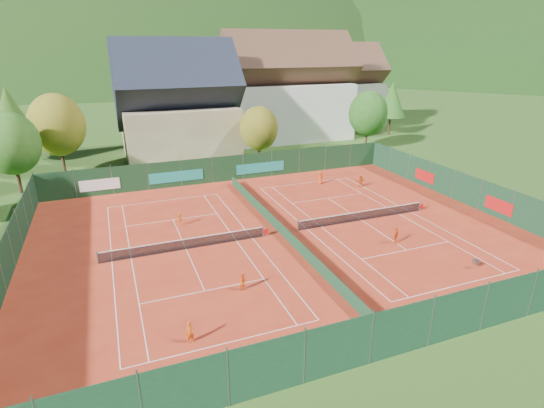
{
  "coord_description": "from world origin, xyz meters",
  "views": [
    {
      "loc": [
        -12.6,
        -30.13,
        15.03
      ],
      "look_at": [
        0.0,
        2.0,
        2.0
      ],
      "focal_mm": 28.0,
      "sensor_mm": 36.0,
      "label": 1
    }
  ],
  "objects": [
    {
      "name": "tennis_net_right",
      "position": [
        8.15,
        0.0,
        0.51
      ],
      "size": [
        13.3,
        0.1,
        1.02
      ],
      "color": "#59595B",
      "rests_on": "ground"
    },
    {
      "name": "tree_west_back",
      "position": [
        -24.0,
        34.0,
        6.74
      ],
      "size": [
        5.6,
        5.6,
        10.0
      ],
      "color": "#4C2C1B",
      "rests_on": "ground"
    },
    {
      "name": "court_markings_left",
      "position": [
        -8.0,
        0.0,
        0.01
      ],
      "size": [
        11.03,
        23.83,
        0.0
      ],
      "color": "white",
      "rests_on": "ground"
    },
    {
      "name": "court_divider",
      "position": [
        0.0,
        0.0,
        0.5
      ],
      "size": [
        0.03,
        28.8,
        1.0
      ],
      "color": "#143821",
      "rests_on": "ground"
    },
    {
      "name": "tree_east_mid",
      "position": [
        34.0,
        32.0,
        6.06
      ],
      "size": [
        5.04,
        5.04,
        9.0
      ],
      "color": "#482A19",
      "rests_on": "ground"
    },
    {
      "name": "player_right_near",
      "position": [
        7.87,
        -5.08,
        0.69
      ],
      "size": [
        0.86,
        0.72,
        1.38
      ],
      "primitive_type": "imported",
      "rotation": [
        0.0,
        0.0,
        0.57
      ],
      "color": "#F35815",
      "rests_on": "ground"
    },
    {
      "name": "player_right_far_a",
      "position": [
        9.44,
        10.97,
        0.75
      ],
      "size": [
        0.83,
        0.64,
        1.49
      ],
      "primitive_type": "imported",
      "rotation": [
        0.0,
        0.0,
        3.4
      ],
      "color": "#E94914",
      "rests_on": "ground"
    },
    {
      "name": "fence_west",
      "position": [
        -20.0,
        0.0,
        1.5
      ],
      "size": [
        0.04,
        32.0,
        3.0
      ],
      "color": "#12331D",
      "rests_on": "ground"
    },
    {
      "name": "hotel_block_a",
      "position": [
        16.0,
        36.0,
        7.38
      ],
      "size": [
        21.6,
        11.0,
        17.25
      ],
      "color": "silver",
      "rests_on": "ground"
    },
    {
      "name": "ground",
      "position": [
        0.0,
        0.0,
        -0.02
      ],
      "size": [
        600.0,
        600.0,
        0.0
      ],
      "primitive_type": "plane",
      "color": "#2A5019",
      "rests_on": "ground"
    },
    {
      "name": "loose_ball_3",
      "position": [
        -4.9,
        5.63,
        0.03
      ],
      "size": [
        0.07,
        0.07,
        0.07
      ],
      "primitive_type": "sphere",
      "color": "#CCD833",
      "rests_on": "ground"
    },
    {
      "name": "mountain_backdrop",
      "position": [
        28.54,
        233.48,
        -39.64
      ],
      "size": [
        820.0,
        530.0,
        242.0
      ],
      "color": "black",
      "rests_on": "ground"
    },
    {
      "name": "fence_north",
      "position": [
        -0.46,
        15.99,
        1.47
      ],
      "size": [
        40.0,
        0.1,
        3.0
      ],
      "color": "#123219",
      "rests_on": "ground"
    },
    {
      "name": "tree_east_back",
      "position": [
        26.0,
        40.0,
        6.74
      ],
      "size": [
        7.15,
        7.15,
        10.86
      ],
      "color": "#473219",
      "rests_on": "ground"
    },
    {
      "name": "chalet",
      "position": [
        -3.0,
        30.0,
        6.62
      ],
      "size": [
        16.2,
        12.0,
        16.0
      ],
      "color": "#C2B289",
      "rests_on": "ground"
    },
    {
      "name": "tree_west_mid",
      "position": [
        -18.0,
        26.0,
        6.07
      ],
      "size": [
        6.44,
        6.44,
        9.78
      ],
      "color": "#472A19",
      "rests_on": "ground"
    },
    {
      "name": "player_left_near",
      "position": [
        -9.86,
        -11.17,
        0.65
      ],
      "size": [
        0.49,
        0.33,
        1.31
      ],
      "primitive_type": "imported",
      "rotation": [
        0.0,
        0.0,
        0.05
      ],
      "color": "#DA5513",
      "rests_on": "ground"
    },
    {
      "name": "court_markings_right",
      "position": [
        8.0,
        0.0,
        0.01
      ],
      "size": [
        11.03,
        23.83,
        0.0
      ],
      "color": "white",
      "rests_on": "ground"
    },
    {
      "name": "player_left_mid",
      "position": [
        -5.63,
        -7.28,
        0.63
      ],
      "size": [
        0.67,
        0.56,
        1.26
      ],
      "primitive_type": "imported",
      "rotation": [
        0.0,
        0.0,
        0.14
      ],
      "color": "orange",
      "rests_on": "ground"
    },
    {
      "name": "tennis_net_left",
      "position": [
        -7.85,
        0.0,
        0.51
      ],
      "size": [
        13.3,
        0.1,
        1.02
      ],
      "color": "#59595B",
      "rests_on": "ground"
    },
    {
      "name": "player_right_far_b",
      "position": [
        13.15,
        8.37,
        0.68
      ],
      "size": [
        1.29,
        0.48,
        1.37
      ],
      "primitive_type": "imported",
      "rotation": [
        0.0,
        0.0,
        3.2
      ],
      "color": "#D15312",
      "rests_on": "ground"
    },
    {
      "name": "loose_ball_0",
      "position": [
        -6.79,
        -5.88,
        0.03
      ],
      "size": [
        0.07,
        0.07,
        0.07
      ],
      "primitive_type": "sphere",
      "color": "#CCD833",
      "rests_on": "ground"
    },
    {
      "name": "loose_ball_4",
      "position": [
        12.46,
        -0.53,
        0.03
      ],
      "size": [
        0.07,
        0.07,
        0.07
      ],
      "primitive_type": "sphere",
      "color": "#CCD833",
      "rests_on": "ground"
    },
    {
      "name": "clay_pad",
      "position": [
        0.0,
        0.0,
        0.01
      ],
      "size": [
        40.0,
        32.0,
        0.01
      ],
      "primitive_type": "cube",
      "color": "#B4301A",
      "rests_on": "ground"
    },
    {
      "name": "ball_hopper",
      "position": [
        10.66,
        -10.56,
        0.56
      ],
      "size": [
        0.34,
        0.34,
        0.8
      ],
      "color": "slate",
      "rests_on": "ground"
    },
    {
      "name": "player_left_far",
      "position": [
        -7.62,
        4.87,
        0.6
      ],
      "size": [
        0.82,
        0.54,
        1.2
      ],
      "primitive_type": "imported",
      "rotation": [
        0.0,
        0.0,
        3.01
      ],
      "color": "#D05212",
      "rests_on": "ground"
    },
    {
      "name": "tree_east_front",
      "position": [
        24.0,
        24.0,
        5.39
      ],
      "size": [
        5.72,
        5.72,
        8.69
      ],
      "color": "#4C351B",
      "rests_on": "ground"
    },
    {
      "name": "tree_west_front",
      "position": [
        -22.0,
        20.0,
        5.39
      ],
      "size": [
        5.72,
        5.72,
        8.69
      ],
      "color": "#442818",
      "rests_on": "ground"
    },
    {
      "name": "hotel_block_b",
      "position": [
        30.0,
        44.0,
        6.62
      ],
      "size": [
        17.28,
        10.0,
        15.5
      ],
      "color": "silver",
      "rests_on": "ground"
    },
    {
      "name": "fence_east",
      "position": [
        20.0,
        0.05,
        1.48
      ],
      "size": [
        0.09,
        32.0,
        3.0
      ],
      "color": "#12341E",
      "rests_on": "ground"
    },
    {
      "name": "loose_ball_2",
      "position": [
        -0.69,
        3.4,
        0.03
      ],
      "size": [
        0.07,
        0.07,
        0.07
      ],
      "primitive_type": "sphere",
      "color": "#CCD833",
      "rests_on": "ground"
    },
    {
      "name": "tree_center",
      "position": [
        6.0,
        22.0,
        4.72
      ],
      "size": [
        5.01,
        5.01,
        7.6
      ],
      "color": "#402E17",
      "rests_on": "ground"
    },
    {
      "name": "fence_south",
      "position": [
        0.0,
        -16.0,
        1.5
      ],
      "size": [
        40.0,
        0.04,
        3.0
      ],
      "color": "#143822",
      "rests_on": "ground"
    },
    {
      "name": "loose_ball_1",
      "position": [
        5.66,
        -12.91,
        0.03
      ],
      "size": [
        0.07,
        0.07,
        0.07
      ],
      "primitive_type": "sphere",
      "color": "#CCD833",
      "rests_on": "ground"
    }
  ]
}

